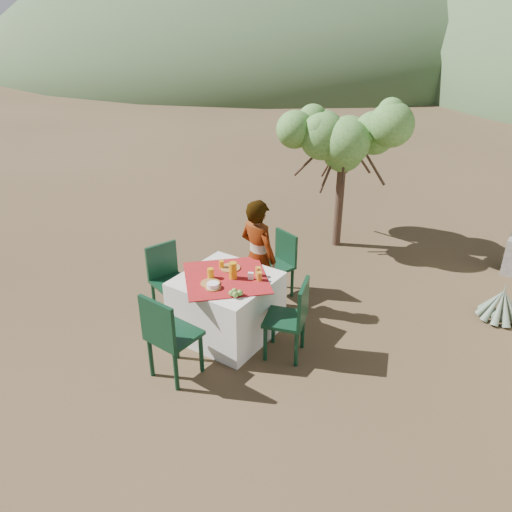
% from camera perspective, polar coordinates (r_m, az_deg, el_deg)
% --- Properties ---
extents(ground, '(160.00, 160.00, 0.00)m').
position_cam_1_polar(ground, '(6.16, -1.15, -8.35)').
color(ground, '#392B1A').
rests_on(ground, ground).
extents(table, '(1.30, 1.30, 0.76)m').
position_cam_1_polar(table, '(5.91, -3.35, -5.67)').
color(table, white).
rests_on(table, ground).
extents(chair_far, '(0.52, 0.52, 0.89)m').
position_cam_1_polar(chair_far, '(6.66, 2.71, -0.62)').
color(chair_far, black).
rests_on(chair_far, ground).
extents(chair_near, '(0.48, 0.48, 1.00)m').
position_cam_1_polar(chair_near, '(5.20, -10.04, -8.77)').
color(chair_near, black).
rests_on(chair_near, ground).
extents(chair_left, '(0.53, 0.53, 0.91)m').
position_cam_1_polar(chair_left, '(6.36, -10.11, -2.29)').
color(chair_left, black).
rests_on(chair_left, ground).
extents(chair_right, '(0.54, 0.54, 0.93)m').
position_cam_1_polar(chair_right, '(5.47, 4.15, -6.86)').
color(chair_right, black).
rests_on(chair_right, ground).
extents(person, '(0.60, 0.45, 1.50)m').
position_cam_1_polar(person, '(6.20, 0.23, -0.09)').
color(person, '#8C6651').
rests_on(person, ground).
extents(shrub_tree, '(1.78, 1.75, 2.09)m').
position_cam_1_polar(shrub_tree, '(7.90, 10.61, 12.33)').
color(shrub_tree, '#452F22').
rests_on(shrub_tree, ground).
extents(agave, '(0.54, 0.55, 0.58)m').
position_cam_1_polar(agave, '(6.97, 26.20, -5.03)').
color(agave, slate).
rests_on(agave, ground).
extents(hill_near_left, '(40.00, 40.00, 16.00)m').
position_cam_1_polar(hill_near_left, '(40.19, 2.58, 21.34)').
color(hill_near_left, '#344C2B').
rests_on(hill_near_left, ground).
extents(plate_far, '(0.24, 0.24, 0.01)m').
position_cam_1_polar(plate_far, '(5.90, -2.95, -1.36)').
color(plate_far, brown).
rests_on(plate_far, table).
extents(plate_near, '(0.22, 0.22, 0.01)m').
position_cam_1_polar(plate_near, '(5.59, -5.24, -3.12)').
color(plate_near, brown).
rests_on(plate_near, table).
extents(glass_far, '(0.06, 0.06, 0.09)m').
position_cam_1_polar(glass_far, '(5.89, -3.96, -0.98)').
color(glass_far, orange).
rests_on(glass_far, table).
extents(glass_near, '(0.07, 0.07, 0.12)m').
position_cam_1_polar(glass_near, '(5.68, -5.21, -1.99)').
color(glass_near, orange).
rests_on(glass_near, table).
extents(juice_pitcher, '(0.09, 0.09, 0.20)m').
position_cam_1_polar(juice_pitcher, '(5.64, -2.64, -1.66)').
color(juice_pitcher, orange).
rests_on(juice_pitcher, table).
extents(bowl_plate, '(0.17, 0.17, 0.01)m').
position_cam_1_polar(bowl_plate, '(5.51, -4.94, -3.60)').
color(bowl_plate, brown).
rests_on(bowl_plate, table).
extents(white_bowl, '(0.13, 0.13, 0.05)m').
position_cam_1_polar(white_bowl, '(5.49, -4.95, -3.33)').
color(white_bowl, white).
rests_on(white_bowl, bowl_plate).
extents(jar_left, '(0.06, 0.06, 0.10)m').
position_cam_1_polar(jar_left, '(5.62, 0.38, -2.32)').
color(jar_left, orange).
rests_on(jar_left, table).
extents(jar_right, '(0.07, 0.07, 0.11)m').
position_cam_1_polar(jar_right, '(5.71, 0.26, -1.78)').
color(jar_right, orange).
rests_on(jar_right, table).
extents(napkin_holder, '(0.07, 0.06, 0.08)m').
position_cam_1_polar(napkin_holder, '(5.65, -0.60, -2.29)').
color(napkin_holder, white).
rests_on(napkin_holder, table).
extents(fruit_cluster, '(0.14, 0.13, 0.07)m').
position_cam_1_polar(fruit_cluster, '(5.34, -2.38, -4.24)').
color(fruit_cluster, olive).
rests_on(fruit_cluster, table).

